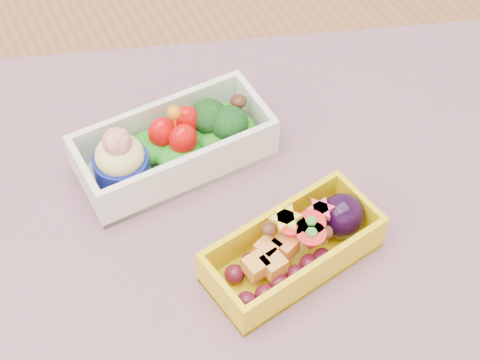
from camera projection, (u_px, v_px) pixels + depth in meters
name	position (u px, v px, depth m)	size (l,w,h in m)	color
table	(239.00, 284.00, 0.74)	(1.20, 0.80, 0.75)	brown
placemat	(235.00, 214.00, 0.67)	(0.58, 0.45, 0.00)	gray
bento_white	(173.00, 146.00, 0.68)	(0.18, 0.09, 0.07)	white
bento_yellow	(296.00, 247.00, 0.62)	(0.15, 0.09, 0.05)	yellow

